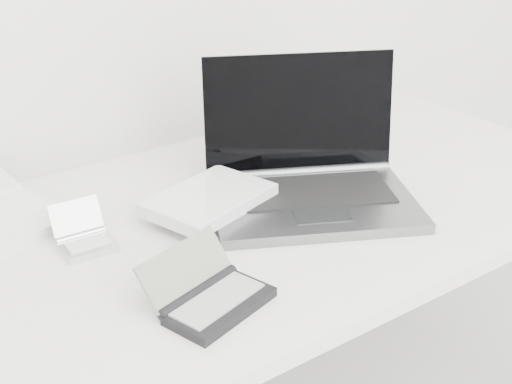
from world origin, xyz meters
TOP-DOWN VIEW (x-y plane):
  - desk at (0.00, 1.55)m, footprint 1.60×0.80m
  - laptop_large at (0.07, 1.54)m, footprint 0.58×0.46m
  - pda_silver at (-0.34, 1.61)m, footprint 0.10×0.11m
  - palmtop_charcoal at (-0.26, 1.32)m, footprint 0.21×0.19m

SIDE VIEW (x-z plane):
  - desk at x=0.00m, z-range 0.32..1.05m
  - pda_silver at x=-0.34m, z-range 0.71..0.78m
  - palmtop_charcoal at x=-0.26m, z-range 0.71..0.79m
  - laptop_large at x=0.07m, z-range 0.64..0.91m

